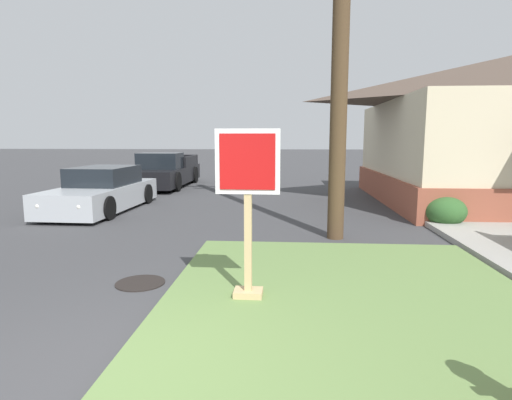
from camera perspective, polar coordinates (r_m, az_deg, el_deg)
ground_plane at (r=4.02m, az=-21.64°, el=-22.93°), size 160.00×160.00×0.00m
grass_corner_patch at (r=5.43m, az=12.90°, el=-13.59°), size 4.72×5.74×0.08m
sidewalk_strip at (r=10.08m, az=29.93°, el=-4.16°), size 2.20×15.54×0.12m
stop_sign at (r=5.12m, az=-1.12°, el=-2.14°), size 0.79×0.29×2.09m
manhole_cover at (r=6.31m, az=-15.53°, el=-10.86°), size 0.70×0.70×0.02m
parked_sedan_silver at (r=12.85m, az=-20.25°, el=1.09°), size 1.91×4.55×1.25m
pickup_truck_black at (r=18.39m, az=-12.28°, el=3.69°), size 2.05×5.57×1.48m
shrub_near_porch at (r=11.87m, az=31.62°, el=-0.72°), size 0.92×0.92×0.87m
shrub_by_curb at (r=10.85m, az=24.42°, el=-1.39°), size 0.97×0.97×0.71m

